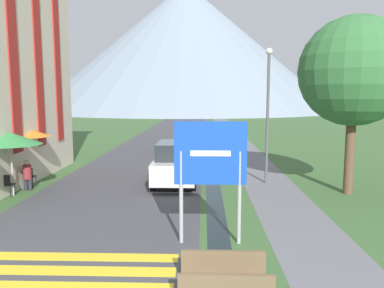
# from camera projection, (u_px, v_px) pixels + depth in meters

# --- Properties ---
(ground_plane) EXTENTS (160.00, 160.00, 0.00)m
(ground_plane) POSITION_uv_depth(u_px,v_px,m) (192.00, 153.00, 24.97)
(ground_plane) COLOR #3D6033
(road) EXTENTS (6.40, 60.00, 0.01)m
(road) POSITION_uv_depth(u_px,v_px,m) (168.00, 137.00, 34.97)
(road) COLOR #424247
(road) RESTS_ON ground_plane
(footpath) EXTENTS (2.20, 60.00, 0.01)m
(footpath) POSITION_uv_depth(u_px,v_px,m) (234.00, 137.00, 34.78)
(footpath) COLOR slate
(footpath) RESTS_ON ground_plane
(drainage_channel) EXTENTS (0.60, 60.00, 0.00)m
(drainage_channel) POSITION_uv_depth(u_px,v_px,m) (208.00, 137.00, 34.85)
(drainage_channel) COLOR black
(drainage_channel) RESTS_ON ground_plane
(crosswalk_marking) EXTENTS (5.44, 1.84, 0.01)m
(crosswalk_marking) POSITION_uv_depth(u_px,v_px,m) (50.00, 270.00, 8.04)
(crosswalk_marking) COLOR yellow
(crosswalk_marking) RESTS_ON ground_plane
(mountain_distant) EXTENTS (78.68, 78.68, 33.59)m
(mountain_distant) POSITION_uv_depth(u_px,v_px,m) (186.00, 48.00, 100.28)
(mountain_distant) COLOR gray
(mountain_distant) RESTS_ON ground_plane
(road_sign) EXTENTS (1.81, 0.11, 3.12)m
(road_sign) POSITION_uv_depth(u_px,v_px,m) (210.00, 164.00, 9.30)
(road_sign) COLOR #9E9EA3
(road_sign) RESTS_ON ground_plane
(footbridge) EXTENTS (1.70, 1.10, 0.65)m
(footbridge) POSITION_uv_depth(u_px,v_px,m) (225.00, 283.00, 7.04)
(footbridge) COLOR brown
(footbridge) RESTS_ON ground_plane
(parked_car_near) EXTENTS (1.82, 4.08, 1.82)m
(parked_car_near) POSITION_uv_depth(u_px,v_px,m) (176.00, 163.00, 15.99)
(parked_car_near) COLOR silver
(parked_car_near) RESTS_ON ground_plane
(parked_car_far) EXTENTS (1.79, 3.90, 1.82)m
(parked_car_far) POSITION_uv_depth(u_px,v_px,m) (190.00, 139.00, 25.29)
(parked_car_far) COLOR black
(parked_car_far) RESTS_ON ground_plane
(cafe_chair_far_left) EXTENTS (0.40, 0.40, 0.85)m
(cafe_chair_far_left) POSITION_uv_depth(u_px,v_px,m) (11.00, 178.00, 14.92)
(cafe_chair_far_left) COLOR black
(cafe_chair_far_left) RESTS_ON ground_plane
(cafe_chair_far_right) EXTENTS (0.40, 0.40, 0.85)m
(cafe_chair_far_right) POSITION_uv_depth(u_px,v_px,m) (29.00, 175.00, 15.33)
(cafe_chair_far_right) COLOR black
(cafe_chair_far_right) RESTS_ON ground_plane
(cafe_chair_middle) EXTENTS (0.40, 0.40, 0.85)m
(cafe_chair_middle) POSITION_uv_depth(u_px,v_px,m) (7.00, 183.00, 13.94)
(cafe_chair_middle) COLOR black
(cafe_chair_middle) RESTS_ON ground_plane
(cafe_umbrella_middle_green) EXTENTS (2.27, 2.27, 2.41)m
(cafe_umbrella_middle_green) POSITION_uv_depth(u_px,v_px,m) (10.00, 139.00, 13.91)
(cafe_umbrella_middle_green) COLOR #B7B2A8
(cafe_umbrella_middle_green) RESTS_ON ground_plane
(cafe_umbrella_rear_orange) EXTENTS (1.98, 1.98, 2.37)m
(cafe_umbrella_rear_orange) POSITION_uv_depth(u_px,v_px,m) (27.00, 133.00, 16.06)
(cafe_umbrella_rear_orange) COLOR #B7B2A8
(cafe_umbrella_rear_orange) RESTS_ON ground_plane
(person_seated_far) EXTENTS (0.32, 0.32, 1.24)m
(person_seated_far) POSITION_uv_depth(u_px,v_px,m) (27.00, 173.00, 14.89)
(person_seated_far) COLOR #282833
(person_seated_far) RESTS_ON ground_plane
(streetlamp) EXTENTS (0.28, 0.28, 5.74)m
(streetlamp) POSITION_uv_depth(u_px,v_px,m) (268.00, 105.00, 15.84)
(streetlamp) COLOR #515156
(streetlamp) RESTS_ON ground_plane
(tree_by_path) EXTENTS (4.08, 4.08, 6.70)m
(tree_by_path) POSITION_uv_depth(u_px,v_px,m) (354.00, 72.00, 13.89)
(tree_by_path) COLOR brown
(tree_by_path) RESTS_ON ground_plane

